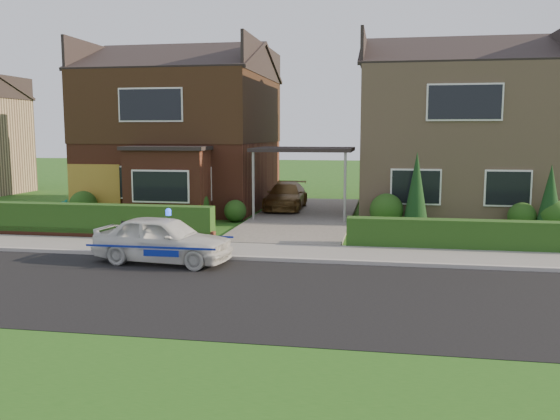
# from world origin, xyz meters

# --- Properties ---
(ground) EXTENTS (120.00, 120.00, 0.00)m
(ground) POSITION_xyz_m (0.00, 0.00, 0.00)
(ground) COLOR #1F5015
(ground) RESTS_ON ground
(road) EXTENTS (60.00, 6.00, 0.02)m
(road) POSITION_xyz_m (0.00, 0.00, 0.00)
(road) COLOR black
(road) RESTS_ON ground
(kerb) EXTENTS (60.00, 0.16, 0.12)m
(kerb) POSITION_xyz_m (0.00, 3.05, 0.06)
(kerb) COLOR #9E9993
(kerb) RESTS_ON ground
(sidewalk) EXTENTS (60.00, 2.00, 0.10)m
(sidewalk) POSITION_xyz_m (0.00, 4.10, 0.05)
(sidewalk) COLOR slate
(sidewalk) RESTS_ON ground
(grass_verge) EXTENTS (60.00, 4.00, 0.01)m
(grass_verge) POSITION_xyz_m (0.00, -5.00, 0.00)
(grass_verge) COLOR #1F5015
(grass_verge) RESTS_ON ground
(driveway) EXTENTS (3.80, 12.00, 0.12)m
(driveway) POSITION_xyz_m (0.00, 11.00, 0.06)
(driveway) COLOR #666059
(driveway) RESTS_ON ground
(house_left) EXTENTS (7.50, 9.53, 7.25)m
(house_left) POSITION_xyz_m (-5.78, 13.90, 3.81)
(house_left) COLOR brown
(house_left) RESTS_ON ground
(house_right) EXTENTS (7.50, 8.06, 7.25)m
(house_right) POSITION_xyz_m (5.80, 13.99, 3.66)
(house_right) COLOR tan
(house_right) RESTS_ON ground
(carport_link) EXTENTS (3.80, 3.00, 2.77)m
(carport_link) POSITION_xyz_m (0.00, 10.95, 2.66)
(carport_link) COLOR black
(carport_link) RESTS_ON ground
(garage_door) EXTENTS (2.20, 0.10, 2.10)m
(garage_door) POSITION_xyz_m (-8.25, 9.96, 1.05)
(garage_door) COLOR olive
(garage_door) RESTS_ON ground
(dwarf_wall) EXTENTS (7.70, 0.25, 0.36)m
(dwarf_wall) POSITION_xyz_m (-5.80, 5.30, 0.18)
(dwarf_wall) COLOR brown
(dwarf_wall) RESTS_ON ground
(hedge_left) EXTENTS (7.50, 0.55, 0.90)m
(hedge_left) POSITION_xyz_m (-5.80, 5.45, 0.00)
(hedge_left) COLOR #1A3811
(hedge_left) RESTS_ON ground
(hedge_right) EXTENTS (7.50, 0.55, 0.80)m
(hedge_right) POSITION_xyz_m (5.80, 5.35, 0.00)
(hedge_right) COLOR #1A3811
(hedge_right) RESTS_ON ground
(shrub_left_far) EXTENTS (1.08, 1.08, 1.08)m
(shrub_left_far) POSITION_xyz_m (-8.50, 9.50, 0.54)
(shrub_left_far) COLOR #1A3811
(shrub_left_far) RESTS_ON ground
(shrub_left_mid) EXTENTS (1.32, 1.32, 1.32)m
(shrub_left_mid) POSITION_xyz_m (-4.00, 9.30, 0.66)
(shrub_left_mid) COLOR #1A3811
(shrub_left_mid) RESTS_ON ground
(shrub_left_near) EXTENTS (0.84, 0.84, 0.84)m
(shrub_left_near) POSITION_xyz_m (-2.40, 9.60, 0.42)
(shrub_left_near) COLOR #1A3811
(shrub_left_near) RESTS_ON ground
(shrub_right_near) EXTENTS (1.20, 1.20, 1.20)m
(shrub_right_near) POSITION_xyz_m (3.20, 9.40, 0.60)
(shrub_right_near) COLOR #1A3811
(shrub_right_near) RESTS_ON ground
(shrub_right_mid) EXTENTS (0.96, 0.96, 0.96)m
(shrub_right_mid) POSITION_xyz_m (7.80, 9.50, 0.48)
(shrub_right_mid) COLOR #1A3811
(shrub_right_mid) RESTS_ON ground
(shrub_right_far) EXTENTS (1.08, 1.08, 1.08)m
(shrub_right_far) POSITION_xyz_m (8.80, 9.20, 0.54)
(shrub_right_far) COLOR #1A3811
(shrub_right_far) RESTS_ON ground
(conifer_a) EXTENTS (0.90, 0.90, 2.60)m
(conifer_a) POSITION_xyz_m (4.20, 9.20, 1.30)
(conifer_a) COLOR black
(conifer_a) RESTS_ON ground
(conifer_b) EXTENTS (0.90, 0.90, 2.20)m
(conifer_b) POSITION_xyz_m (8.60, 9.20, 1.10)
(conifer_b) COLOR black
(conifer_b) RESTS_ON ground
(police_car) EXTENTS (3.30, 3.72, 1.39)m
(police_car) POSITION_xyz_m (-2.47, 2.40, 0.61)
(police_car) COLOR silver
(police_car) RESTS_ON ground
(driveway_car) EXTENTS (1.58, 3.79, 1.09)m
(driveway_car) POSITION_xyz_m (-1.00, 12.84, 0.67)
(driveway_car) COLOR brown
(driveway_car) RESTS_ON driveway
(potted_plant_a) EXTENTS (0.41, 0.29, 0.77)m
(potted_plant_a) POSITION_xyz_m (-9.00, 9.00, 0.38)
(potted_plant_a) COLOR gray
(potted_plant_a) RESTS_ON ground
(potted_plant_b) EXTENTS (0.53, 0.51, 0.76)m
(potted_plant_b) POSITION_xyz_m (-3.56, 8.44, 0.38)
(potted_plant_b) COLOR gray
(potted_plant_b) RESTS_ON ground
(potted_plant_c) EXTENTS (0.49, 0.49, 0.66)m
(potted_plant_c) POSITION_xyz_m (-2.50, 6.17, 0.33)
(potted_plant_c) COLOR gray
(potted_plant_c) RESTS_ON ground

